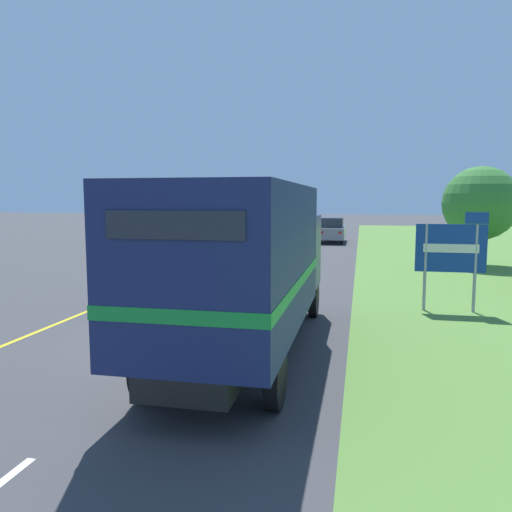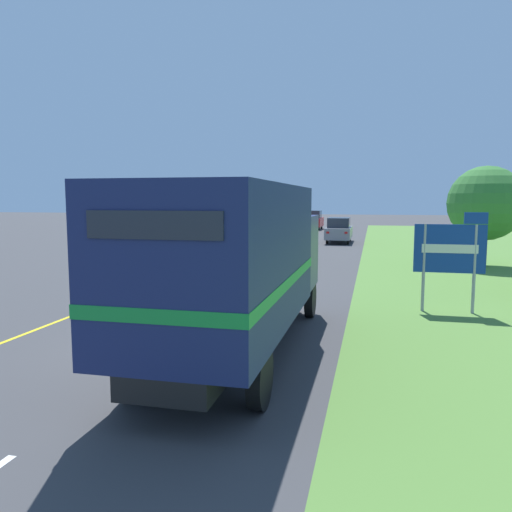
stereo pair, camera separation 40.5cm
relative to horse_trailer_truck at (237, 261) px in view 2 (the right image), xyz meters
name	(u,v)px [view 2 (the right image)]	position (x,y,z in m)	size (l,w,h in m)	color
ground_plane	(168,346)	(-1.65, 0.26, -1.94)	(200.00, 200.00, 0.00)	#3D3D3F
edge_line_yellow	(238,252)	(-5.35, 19.69, -1.94)	(0.12, 68.69, 0.01)	yellow
centre_dash_near	(176,340)	(-1.65, 0.73, -1.94)	(0.12, 2.60, 0.01)	white
centre_dash_mid_a	(247,289)	(-1.65, 7.33, -1.94)	(0.12, 2.60, 0.01)	white
centre_dash_mid_b	(281,266)	(-1.65, 13.93, -1.94)	(0.12, 2.60, 0.01)	white
centre_dash_far	(300,252)	(-1.65, 20.53, -1.94)	(0.12, 2.60, 0.01)	white
centre_dash_farthest	(313,243)	(-1.65, 27.13, -1.94)	(0.12, 2.60, 0.01)	white
horse_trailer_truck	(237,261)	(0.00, 0.00, 0.00)	(2.46, 8.32, 3.45)	black
lead_car_white	(247,245)	(-3.51, 14.54, -1.00)	(1.80, 4.35, 1.85)	black
lead_car_grey_ahead	(339,230)	(0.20, 27.80, -1.00)	(1.80, 4.57, 1.86)	black
lead_car_red_ahead	(314,220)	(-3.59, 43.98, -0.93)	(1.80, 4.21, 2.04)	black
highway_sign	(451,251)	(4.81, 5.18, -0.19)	(1.92, 0.09, 2.84)	#9E9EA3
roadside_tree_mid	(486,203)	(7.81, 15.89, 1.06)	(3.52, 3.52, 4.77)	#4C3823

